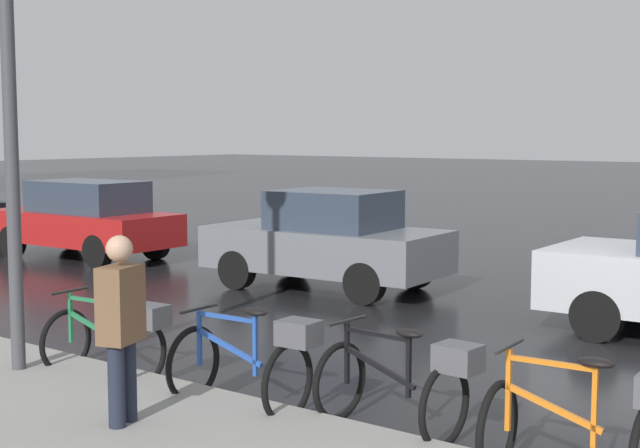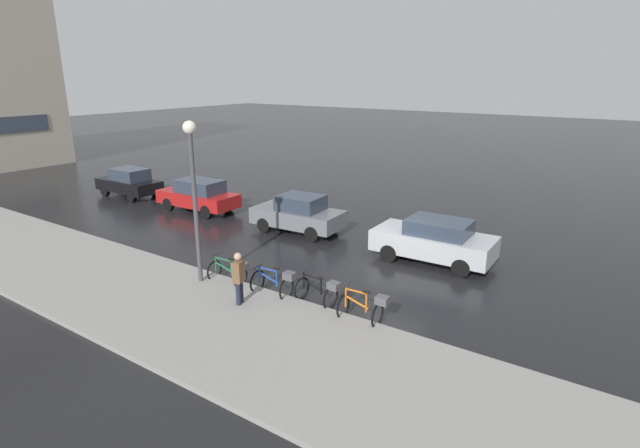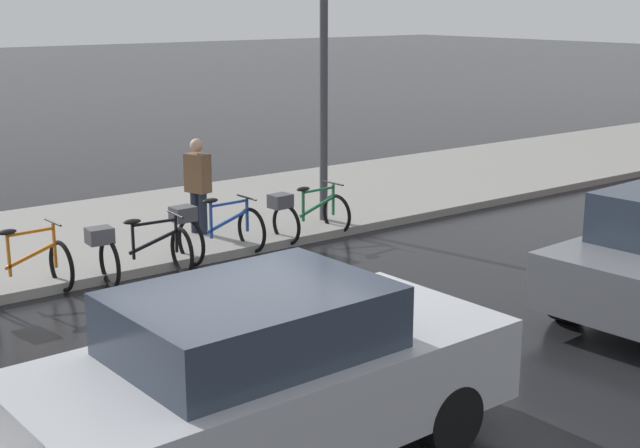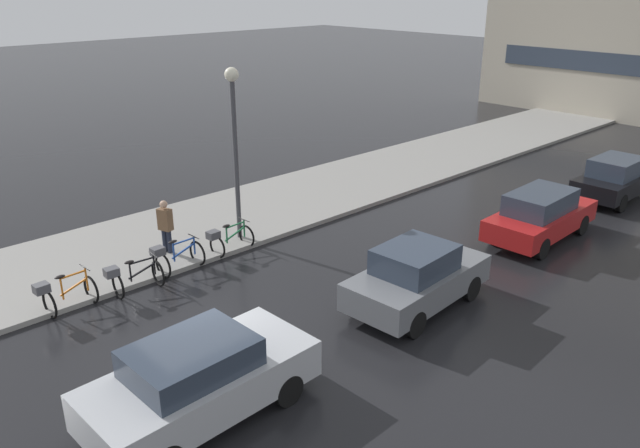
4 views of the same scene
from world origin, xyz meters
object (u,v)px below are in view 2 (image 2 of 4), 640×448
(bicycle_nearest, at_px, (365,307))
(bicycle_third, at_px, (276,282))
(car_black, at_px, (129,182))
(bicycle_second, at_px, (320,290))
(car_grey, at_px, (299,214))
(bicycle_farthest, at_px, (231,271))
(pedestrian, at_px, (239,277))
(streetlamp, at_px, (193,179))
(car_red, at_px, (199,195))
(car_silver, at_px, (434,240))

(bicycle_nearest, bearing_deg, bicycle_third, 91.03)
(bicycle_nearest, xyz_separation_m, car_black, (5.48, 18.03, 0.28))
(bicycle_second, distance_m, car_black, 17.19)
(car_grey, bearing_deg, bicycle_farthest, -164.81)
(car_black, relative_size, pedestrian, 2.24)
(streetlamp, bearing_deg, pedestrian, -102.98)
(bicycle_farthest, bearing_deg, car_grey, 15.19)
(bicycle_third, distance_m, pedestrian, 1.31)
(bicycle_farthest, distance_m, pedestrian, 1.81)
(bicycle_farthest, bearing_deg, bicycle_nearest, -88.31)
(car_grey, xyz_separation_m, car_red, (-0.08, 6.11, 0.00))
(car_grey, height_order, car_black, car_grey)
(bicycle_third, xyz_separation_m, car_black, (5.53, 14.94, 0.29))
(bicycle_nearest, distance_m, car_black, 18.84)
(bicycle_third, distance_m, car_silver, 6.27)
(car_grey, relative_size, streetlamp, 0.76)
(car_grey, bearing_deg, car_red, 90.78)
(car_black, bearing_deg, bicycle_third, -110.32)
(bicycle_nearest, bearing_deg, car_black, 73.10)
(car_red, height_order, pedestrian, pedestrian)
(bicycle_nearest, distance_m, bicycle_second, 1.67)
(car_black, bearing_deg, car_silver, -89.80)
(car_silver, xyz_separation_m, car_red, (-0.02, 12.28, -0.01))
(bicycle_second, relative_size, car_grey, 0.36)
(car_black, bearing_deg, bicycle_second, -107.73)
(car_red, bearing_deg, car_grey, -89.22)
(car_grey, height_order, pedestrian, pedestrian)
(bicycle_nearest, bearing_deg, car_red, 66.26)
(car_grey, xyz_separation_m, pedestrian, (-6.81, -2.94, 0.16))
(bicycle_farthest, height_order, pedestrian, pedestrian)
(bicycle_second, xyz_separation_m, car_red, (5.28, 10.89, 0.32))
(car_red, distance_m, car_black, 5.48)
(pedestrian, xyz_separation_m, streetlamp, (0.51, 2.21, 2.55))
(bicycle_farthest, height_order, car_black, car_black)
(bicycle_farthest, bearing_deg, car_black, 66.85)
(car_silver, relative_size, streetlamp, 0.83)
(bicycle_nearest, height_order, bicycle_third, bicycle_nearest)
(car_red, distance_m, pedestrian, 11.27)
(bicycle_nearest, height_order, pedestrian, pedestrian)
(bicycle_second, height_order, car_silver, car_silver)
(bicycle_farthest, bearing_deg, bicycle_third, -87.17)
(pedestrian, bearing_deg, bicycle_second, -51.90)
(bicycle_second, xyz_separation_m, streetlamp, (-0.94, 4.05, 3.03))
(bicycle_second, relative_size, car_black, 0.37)
(bicycle_nearest, distance_m, streetlamp, 6.49)
(car_silver, bearing_deg, car_grey, 89.42)
(car_red, relative_size, streetlamp, 0.81)
(car_grey, relative_size, car_black, 1.04)
(bicycle_nearest, xyz_separation_m, bicycle_farthest, (-0.14, 4.88, -0.03))
(bicycle_nearest, bearing_deg, car_silver, 2.80)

